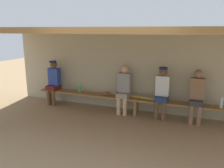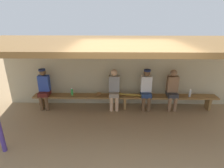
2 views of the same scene
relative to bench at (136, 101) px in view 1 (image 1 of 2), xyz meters
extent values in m
plane|color=#9E7F59|center=(0.00, -1.55, -0.39)|extent=(24.00, 24.00, 0.00)
cube|color=#B7AD8C|center=(0.00, 0.45, 0.71)|extent=(8.00, 0.20, 2.20)
cube|color=brown|center=(0.00, -0.85, 1.87)|extent=(8.00, 2.80, 0.12)
cube|color=olive|center=(0.00, 0.00, 0.05)|extent=(6.00, 0.36, 0.05)
cube|color=olive|center=(-2.75, 0.00, -0.18)|extent=(0.08, 0.29, 0.41)
cube|color=olive|center=(0.00, 0.00, -0.18)|extent=(0.08, 0.29, 0.41)
cube|color=#333338|center=(1.52, -0.02, 0.14)|extent=(0.32, 0.40, 0.14)
cylinder|color=#8C6647|center=(1.43, -0.18, -0.15)|extent=(0.11, 0.11, 0.48)
cylinder|color=#8C6647|center=(1.61, -0.18, -0.15)|extent=(0.11, 0.11, 0.48)
cube|color=#8C6647|center=(1.52, 0.06, 0.47)|extent=(0.34, 0.20, 0.52)
sphere|color=#8C6647|center=(1.52, 0.06, 0.84)|extent=(0.21, 0.21, 0.21)
cube|color=gray|center=(-0.35, -0.02, 0.14)|extent=(0.32, 0.40, 0.14)
cylinder|color=#DBAD84|center=(-0.44, -0.18, -0.15)|extent=(0.11, 0.11, 0.48)
cylinder|color=#DBAD84|center=(-0.26, -0.18, -0.15)|extent=(0.11, 0.11, 0.48)
cube|color=gray|center=(-0.35, 0.06, 0.47)|extent=(0.34, 0.20, 0.52)
sphere|color=#DBAD84|center=(-0.35, 0.06, 0.84)|extent=(0.21, 0.21, 0.21)
cube|color=#591E19|center=(-2.63, -0.02, 0.14)|extent=(0.32, 0.40, 0.14)
cylinder|color=brown|center=(-2.72, -0.18, -0.15)|extent=(0.11, 0.11, 0.48)
cylinder|color=brown|center=(-2.54, -0.18, -0.15)|extent=(0.11, 0.11, 0.48)
cube|color=#2D47A5|center=(-2.63, 0.06, 0.47)|extent=(0.34, 0.20, 0.52)
sphere|color=brown|center=(-2.63, 0.06, 0.84)|extent=(0.21, 0.21, 0.21)
cylinder|color=#19234C|center=(-2.63, 0.02, 0.93)|extent=(0.21, 0.21, 0.05)
cube|color=navy|center=(0.68, -0.02, 0.14)|extent=(0.32, 0.40, 0.14)
cylinder|color=brown|center=(0.59, -0.18, -0.15)|extent=(0.11, 0.11, 0.48)
cylinder|color=brown|center=(0.77, -0.18, -0.15)|extent=(0.11, 0.11, 0.48)
cube|color=white|center=(0.68, 0.06, 0.47)|extent=(0.34, 0.20, 0.52)
sphere|color=brown|center=(0.68, 0.06, 0.84)|extent=(0.21, 0.21, 0.21)
cylinder|color=#19234C|center=(0.68, 0.02, 0.93)|extent=(0.21, 0.21, 0.05)
cylinder|color=green|center=(-1.74, 0.02, 0.18)|extent=(0.07, 0.07, 0.22)
cylinder|color=white|center=(-1.74, 0.02, 0.30)|extent=(0.05, 0.05, 0.02)
cylinder|color=silver|center=(2.09, -0.04, 0.19)|extent=(0.07, 0.07, 0.23)
cylinder|color=white|center=(2.09, -0.04, 0.31)|extent=(0.05, 0.05, 0.02)
ellipsoid|color=olive|center=(-0.87, 0.02, 0.12)|extent=(0.24, 0.28, 0.09)
cylinder|color=#B28C33|center=(0.19, 0.00, 0.11)|extent=(0.78, 0.22, 0.07)
camera|label=1|loc=(1.51, -5.78, 1.89)|focal=36.74mm
camera|label=2|loc=(-0.33, -5.43, 2.54)|focal=29.13mm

